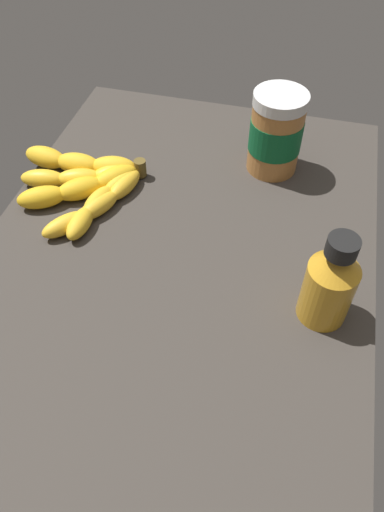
{
  "coord_description": "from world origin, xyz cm",
  "views": [
    {
      "loc": [
        -43.3,
        -14.32,
        53.81
      ],
      "look_at": [
        -1.52,
        -3.56,
        4.48
      ],
      "focal_mm": 34.32,
      "sensor_mm": 36.0,
      "label": 1
    }
  ],
  "objects": [
    {
      "name": "honey_bottle",
      "position": [
        -3.09,
        -21.56,
        6.31
      ],
      "size": [
        6.44,
        6.44,
        14.05
      ],
      "color": "gold",
      "rests_on": "ground_plane"
    },
    {
      "name": "ground_plane",
      "position": [
        0.0,
        0.0,
        -1.54
      ],
      "size": [
        86.29,
        57.47,
        3.07
      ],
      "primitive_type": "cube",
      "color": "#38332D"
    },
    {
      "name": "banana_bunch",
      "position": [
        11.79,
        17.76,
        1.65
      ],
      "size": [
        20.77,
        21.84,
        3.64
      ],
      "color": "gold",
      "rests_on": "ground_plane"
    },
    {
      "name": "peanut_butter_jar",
      "position": [
        25.7,
        -10.73,
        6.92
      ],
      "size": [
        8.71,
        8.71,
        13.98
      ],
      "color": "#B27238",
      "rests_on": "ground_plane"
    }
  ]
}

